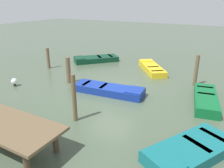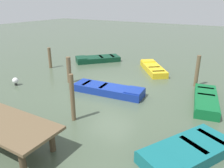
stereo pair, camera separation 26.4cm
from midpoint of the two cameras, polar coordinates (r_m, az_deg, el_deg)
The scene contains 12 objects.
ground_plane at distance 12.63m, azimuth -0.60°, elevation -1.49°, with size 80.00×80.00×0.00m, color #475642.
dock_segment at distance 8.54m, azimuth -27.11°, elevation -9.23°, with size 4.44×1.73×0.95m.
rowboat_yellow at distance 16.21m, azimuth 9.70°, elevation 4.07°, with size 2.95×3.41×0.46m.
rowboat_blue at distance 12.08m, azimuth -1.42°, elevation -1.45°, with size 3.99×1.52×0.46m.
rowboat_dark_green at distance 18.59m, azimuth -4.60°, elevation 6.43°, with size 3.40×3.56×0.46m.
rowboat_green at distance 11.81m, azimuth 22.39°, elevation -3.62°, with size 1.67×3.62×0.46m.
rowboat_teal at distance 7.85m, azimuth 18.59°, elevation -15.95°, with size 2.76×3.51×0.46m.
mooring_piling_center at distance 9.22m, azimuth -10.50°, elevation -3.62°, with size 0.18×0.18×2.04m, color brown.
mooring_piling_mid_left at distance 17.20m, azimuth -16.52°, elevation 6.37°, with size 0.23×0.23×1.53m, color brown.
mooring_piling_mid_right at distance 13.75m, azimuth -11.70°, elevation 3.49°, with size 0.27×0.27×1.61m, color brown.
mooring_piling_far_right at distance 13.86m, azimuth 20.32°, elevation 3.27°, with size 0.21×0.21×1.85m, color brown.
marker_buoy at distance 14.34m, azimuth -24.30°, elevation 0.58°, with size 0.36×0.36×0.48m.
Camera 1 is at (-5.78, 10.17, 4.75)m, focal length 35.58 mm.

